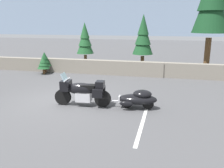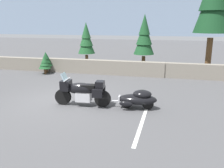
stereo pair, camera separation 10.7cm
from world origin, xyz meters
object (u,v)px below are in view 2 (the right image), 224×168
at_px(pine_tree_far_right, 86,40).
at_px(car_shaped_trailer, 138,99).
at_px(touring_motorcycle, 82,91).
at_px(pine_tree_secondary, 144,37).

bearing_deg(pine_tree_far_right, car_shaped_trailer, -57.62).
xyz_separation_m(car_shaped_trailer, pine_tree_far_right, (-4.98, 7.86, 1.68)).
height_order(car_shaped_trailer, pine_tree_far_right, pine_tree_far_right).
xyz_separation_m(touring_motorcycle, pine_tree_far_right, (-2.77, 8.06, 1.46)).
height_order(pine_tree_secondary, pine_tree_far_right, pine_tree_secondary).
bearing_deg(car_shaped_trailer, touring_motorcycle, -174.87).
bearing_deg(pine_tree_secondary, pine_tree_far_right, 169.91).
distance_m(touring_motorcycle, car_shaped_trailer, 2.23).
height_order(touring_motorcycle, pine_tree_far_right, pine_tree_far_right).
bearing_deg(pine_tree_far_right, pine_tree_secondary, -10.09).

